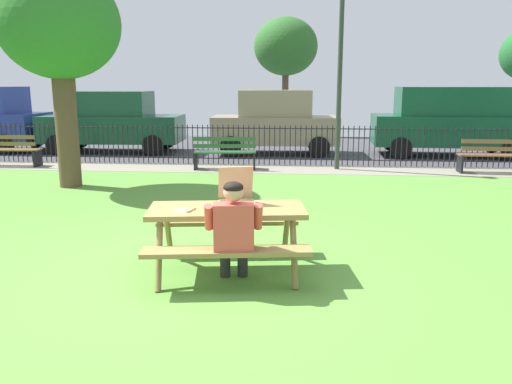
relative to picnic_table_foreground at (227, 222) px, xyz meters
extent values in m
cube|color=#5B943A|center=(-0.34, 1.95, -0.61)|extent=(28.00, 12.26, 0.02)
cube|color=gray|center=(-0.34, 7.38, -0.60)|extent=(28.00, 1.40, 0.01)
cube|color=#424247|center=(-0.34, 11.94, -0.60)|extent=(28.00, 7.73, 0.01)
cube|color=olive|center=(0.00, 0.00, 0.14)|extent=(1.88, 0.99, 0.06)
cube|color=olive|center=(0.08, -0.59, -0.16)|extent=(1.82, 0.52, 0.05)
cube|color=olive|center=(-0.08, 0.59, -0.16)|extent=(1.82, 0.52, 0.05)
cylinder|color=olive|center=(-0.68, -0.51, -0.24)|extent=(0.13, 0.44, 0.74)
cylinder|color=olive|center=(-0.79, 0.31, -0.24)|extent=(0.13, 0.44, 0.74)
cylinder|color=olive|center=(0.79, -0.31, -0.24)|extent=(0.13, 0.44, 0.74)
cylinder|color=olive|center=(0.68, 0.51, -0.24)|extent=(0.13, 0.44, 0.74)
cube|color=tan|center=(0.12, 0.02, 0.18)|extent=(0.49, 0.49, 0.01)
cube|color=silver|center=(0.12, 0.02, 0.19)|extent=(0.45, 0.45, 0.00)
cube|color=tan|center=(0.17, -0.18, 0.21)|extent=(0.40, 0.10, 0.04)
cube|color=tan|center=(0.08, 0.21, 0.21)|extent=(0.40, 0.10, 0.04)
cube|color=tan|center=(-0.07, -0.03, 0.21)|extent=(0.10, 0.40, 0.04)
cube|color=tan|center=(0.32, 0.06, 0.21)|extent=(0.10, 0.40, 0.04)
cube|color=tan|center=(0.08, 0.23, 0.43)|extent=(0.43, 0.22, 0.39)
pyramid|color=#F9DB6E|center=(-0.48, -0.15, 0.18)|extent=(0.24, 0.22, 0.01)
cube|color=tan|center=(-0.38, -0.18, 0.18)|extent=(0.08, 0.19, 0.02)
cylinder|color=#282828|center=(0.00, -0.18, -0.38)|extent=(0.12, 0.12, 0.44)
cylinder|color=#282828|center=(0.03, -0.39, -0.13)|extent=(0.20, 0.44, 0.15)
cylinder|color=#282828|center=(0.20, -0.15, -0.38)|extent=(0.12, 0.12, 0.44)
cylinder|color=#282828|center=(0.23, -0.36, -0.13)|extent=(0.20, 0.44, 0.15)
cube|color=#CC4C3F|center=(0.16, -0.58, 0.10)|extent=(0.45, 0.27, 0.52)
cylinder|color=#CC4C3F|center=(-0.11, -0.57, 0.21)|extent=(0.12, 0.22, 0.31)
cylinder|color=#CC4C3F|center=(0.41, -0.50, 0.21)|extent=(0.12, 0.22, 0.31)
sphere|color=tan|center=(0.15, -0.56, 0.48)|extent=(0.21, 0.21, 0.21)
ellipsoid|color=black|center=(0.15, -0.57, 0.53)|extent=(0.21, 0.20, 0.12)
cylinder|color=black|center=(-0.34, 8.08, 0.40)|extent=(19.42, 0.03, 0.03)
cylinder|color=black|center=(-0.34, 8.08, -0.43)|extent=(19.42, 0.03, 0.03)
cylinder|color=black|center=(-7.59, 8.08, -0.06)|extent=(0.02, 0.02, 1.08)
cylinder|color=black|center=(-7.45, 8.08, -0.06)|extent=(0.02, 0.02, 1.08)
cylinder|color=black|center=(-7.31, 8.08, -0.06)|extent=(0.02, 0.02, 1.08)
cylinder|color=black|center=(-7.17, 8.08, -0.06)|extent=(0.02, 0.02, 1.08)
cylinder|color=black|center=(-7.03, 8.08, -0.06)|extent=(0.02, 0.02, 1.08)
cylinder|color=black|center=(-6.89, 8.08, -0.06)|extent=(0.02, 0.02, 1.08)
cylinder|color=black|center=(-6.75, 8.08, -0.06)|extent=(0.02, 0.02, 1.08)
cylinder|color=black|center=(-6.61, 8.08, -0.06)|extent=(0.02, 0.02, 1.08)
cylinder|color=black|center=(-6.47, 8.08, -0.06)|extent=(0.02, 0.02, 1.08)
cylinder|color=black|center=(-6.33, 8.08, -0.06)|extent=(0.02, 0.02, 1.08)
cylinder|color=black|center=(-6.19, 8.08, -0.06)|extent=(0.02, 0.02, 1.08)
cylinder|color=black|center=(-6.05, 8.08, -0.06)|extent=(0.02, 0.02, 1.08)
cylinder|color=black|center=(-5.90, 8.08, -0.06)|extent=(0.02, 0.02, 1.08)
cylinder|color=black|center=(-5.76, 8.08, -0.06)|extent=(0.02, 0.02, 1.08)
cylinder|color=black|center=(-5.62, 8.08, -0.06)|extent=(0.02, 0.02, 1.08)
cylinder|color=black|center=(-5.48, 8.08, -0.06)|extent=(0.02, 0.02, 1.08)
cylinder|color=black|center=(-5.34, 8.08, -0.06)|extent=(0.02, 0.02, 1.08)
cylinder|color=black|center=(-5.20, 8.08, -0.06)|extent=(0.02, 0.02, 1.08)
cylinder|color=black|center=(-5.06, 8.08, -0.06)|extent=(0.02, 0.02, 1.08)
cylinder|color=black|center=(-4.92, 8.08, -0.06)|extent=(0.02, 0.02, 1.08)
cylinder|color=black|center=(-4.78, 8.08, -0.06)|extent=(0.02, 0.02, 1.08)
cylinder|color=black|center=(-4.64, 8.08, -0.06)|extent=(0.02, 0.02, 1.08)
cylinder|color=black|center=(-4.50, 8.08, -0.06)|extent=(0.02, 0.02, 1.08)
cylinder|color=black|center=(-4.36, 8.08, -0.06)|extent=(0.02, 0.02, 1.08)
cylinder|color=black|center=(-4.22, 8.08, -0.06)|extent=(0.02, 0.02, 1.08)
cylinder|color=black|center=(-4.07, 8.08, -0.06)|extent=(0.02, 0.02, 1.08)
cylinder|color=black|center=(-3.93, 8.08, -0.06)|extent=(0.02, 0.02, 1.08)
cylinder|color=black|center=(-3.79, 8.08, -0.06)|extent=(0.02, 0.02, 1.08)
cylinder|color=black|center=(-3.65, 8.08, -0.06)|extent=(0.02, 0.02, 1.08)
cylinder|color=black|center=(-3.51, 8.08, -0.06)|extent=(0.02, 0.02, 1.08)
cylinder|color=black|center=(-3.37, 8.08, -0.06)|extent=(0.02, 0.02, 1.08)
cylinder|color=black|center=(-3.23, 8.08, -0.06)|extent=(0.02, 0.02, 1.08)
cylinder|color=black|center=(-3.09, 8.08, -0.06)|extent=(0.02, 0.02, 1.08)
cylinder|color=black|center=(-2.95, 8.08, -0.06)|extent=(0.02, 0.02, 1.08)
cylinder|color=black|center=(-2.81, 8.08, -0.06)|extent=(0.02, 0.02, 1.08)
cylinder|color=black|center=(-2.67, 8.08, -0.06)|extent=(0.02, 0.02, 1.08)
cylinder|color=black|center=(-2.53, 8.08, -0.06)|extent=(0.02, 0.02, 1.08)
cylinder|color=black|center=(-2.39, 8.08, -0.06)|extent=(0.02, 0.02, 1.08)
cylinder|color=black|center=(-2.24, 8.08, -0.06)|extent=(0.02, 0.02, 1.08)
cylinder|color=black|center=(-2.10, 8.08, -0.06)|extent=(0.02, 0.02, 1.08)
cylinder|color=black|center=(-1.96, 8.08, -0.06)|extent=(0.02, 0.02, 1.08)
cylinder|color=black|center=(-1.82, 8.08, -0.06)|extent=(0.02, 0.02, 1.08)
cylinder|color=black|center=(-1.68, 8.08, -0.06)|extent=(0.02, 0.02, 1.08)
cylinder|color=black|center=(-1.54, 8.08, -0.06)|extent=(0.02, 0.02, 1.08)
cylinder|color=black|center=(-1.40, 8.08, -0.06)|extent=(0.02, 0.02, 1.08)
cylinder|color=black|center=(-1.26, 8.08, -0.06)|extent=(0.02, 0.02, 1.08)
cylinder|color=black|center=(-1.12, 8.08, -0.06)|extent=(0.02, 0.02, 1.08)
cylinder|color=black|center=(-0.98, 8.08, -0.06)|extent=(0.02, 0.02, 1.08)
cylinder|color=black|center=(-0.84, 8.08, -0.06)|extent=(0.02, 0.02, 1.08)
cylinder|color=black|center=(-0.70, 8.08, -0.06)|extent=(0.02, 0.02, 1.08)
cylinder|color=black|center=(-0.56, 8.08, -0.06)|extent=(0.02, 0.02, 1.08)
cylinder|color=black|center=(-0.42, 8.08, -0.06)|extent=(0.02, 0.02, 1.08)
cylinder|color=black|center=(-0.27, 8.08, -0.06)|extent=(0.02, 0.02, 1.08)
cylinder|color=black|center=(-0.13, 8.08, -0.06)|extent=(0.02, 0.02, 1.08)
cylinder|color=black|center=(0.01, 8.08, -0.06)|extent=(0.02, 0.02, 1.08)
cylinder|color=black|center=(0.15, 8.08, -0.06)|extent=(0.02, 0.02, 1.08)
cylinder|color=black|center=(0.29, 8.08, -0.06)|extent=(0.02, 0.02, 1.08)
cylinder|color=black|center=(0.43, 8.08, -0.06)|extent=(0.02, 0.02, 1.08)
cylinder|color=black|center=(0.57, 8.08, -0.06)|extent=(0.02, 0.02, 1.08)
cylinder|color=black|center=(0.71, 8.08, -0.06)|extent=(0.02, 0.02, 1.08)
cylinder|color=black|center=(0.85, 8.08, -0.06)|extent=(0.02, 0.02, 1.08)
cylinder|color=black|center=(0.99, 8.08, -0.06)|extent=(0.02, 0.02, 1.08)
cylinder|color=black|center=(1.13, 8.08, -0.06)|extent=(0.02, 0.02, 1.08)
cylinder|color=black|center=(1.27, 8.08, -0.06)|extent=(0.02, 0.02, 1.08)
cylinder|color=black|center=(1.41, 8.08, -0.06)|extent=(0.02, 0.02, 1.08)
cylinder|color=black|center=(1.56, 8.08, -0.06)|extent=(0.02, 0.02, 1.08)
cylinder|color=black|center=(1.70, 8.08, -0.06)|extent=(0.02, 0.02, 1.08)
cylinder|color=black|center=(1.84, 8.08, -0.06)|extent=(0.02, 0.02, 1.08)
cylinder|color=black|center=(1.98, 8.08, -0.06)|extent=(0.02, 0.02, 1.08)
cylinder|color=black|center=(2.12, 8.08, -0.06)|extent=(0.02, 0.02, 1.08)
cylinder|color=black|center=(2.26, 8.08, -0.06)|extent=(0.02, 0.02, 1.08)
cylinder|color=black|center=(2.40, 8.08, -0.06)|extent=(0.02, 0.02, 1.08)
cylinder|color=black|center=(2.54, 8.08, -0.06)|extent=(0.02, 0.02, 1.08)
cylinder|color=black|center=(2.68, 8.08, -0.06)|extent=(0.02, 0.02, 1.08)
cylinder|color=black|center=(2.82, 8.08, -0.06)|extent=(0.02, 0.02, 1.08)
cylinder|color=black|center=(2.96, 8.08, -0.06)|extent=(0.02, 0.02, 1.08)
cylinder|color=black|center=(3.10, 8.08, -0.06)|extent=(0.02, 0.02, 1.08)
cylinder|color=black|center=(3.24, 8.08, -0.06)|extent=(0.02, 0.02, 1.08)
cylinder|color=black|center=(3.39, 8.08, -0.06)|extent=(0.02, 0.02, 1.08)
cylinder|color=black|center=(3.53, 8.08, -0.06)|extent=(0.02, 0.02, 1.08)
cylinder|color=black|center=(3.67, 8.08, -0.06)|extent=(0.02, 0.02, 1.08)
cylinder|color=black|center=(3.81, 8.08, -0.06)|extent=(0.02, 0.02, 1.08)
cylinder|color=black|center=(3.95, 8.08, -0.06)|extent=(0.02, 0.02, 1.08)
cylinder|color=black|center=(4.09, 8.08, -0.06)|extent=(0.02, 0.02, 1.08)
cylinder|color=black|center=(4.23, 8.08, -0.06)|extent=(0.02, 0.02, 1.08)
cylinder|color=black|center=(4.37, 8.08, -0.06)|extent=(0.02, 0.02, 1.08)
cylinder|color=black|center=(4.51, 8.08, -0.06)|extent=(0.02, 0.02, 1.08)
cylinder|color=black|center=(4.65, 8.08, -0.06)|extent=(0.02, 0.02, 1.08)
cylinder|color=black|center=(4.79, 8.08, -0.06)|extent=(0.02, 0.02, 1.08)
cylinder|color=black|center=(4.93, 8.08, -0.06)|extent=(0.02, 0.02, 1.08)
cylinder|color=black|center=(5.07, 8.08, -0.06)|extent=(0.02, 0.02, 1.08)
cylinder|color=black|center=(5.22, 8.08, -0.06)|extent=(0.02, 0.02, 1.08)
cylinder|color=black|center=(5.36, 8.08, -0.06)|extent=(0.02, 0.02, 1.08)
cylinder|color=black|center=(5.50, 8.08, -0.06)|extent=(0.02, 0.02, 1.08)
cylinder|color=black|center=(5.64, 8.08, -0.06)|extent=(0.02, 0.02, 1.08)
cylinder|color=black|center=(5.78, 8.08, -0.06)|extent=(0.02, 0.02, 1.08)
cylinder|color=black|center=(5.92, 8.08, -0.06)|extent=(0.02, 0.02, 1.08)
cylinder|color=black|center=(6.06, 8.08, -0.06)|extent=(0.02, 0.02, 1.08)
cylinder|color=black|center=(6.20, 8.08, -0.06)|extent=(0.02, 0.02, 1.08)
cylinder|color=black|center=(6.34, 8.08, -0.06)|extent=(0.02, 0.02, 1.08)
cube|color=brown|center=(-6.93, 7.45, -0.16)|extent=(1.60, 0.14, 0.04)
cube|color=brown|center=(-6.92, 7.31, -0.16)|extent=(1.60, 0.14, 0.04)
cube|color=brown|center=(-6.92, 7.17, -0.16)|extent=(1.60, 0.14, 0.04)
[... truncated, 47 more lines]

